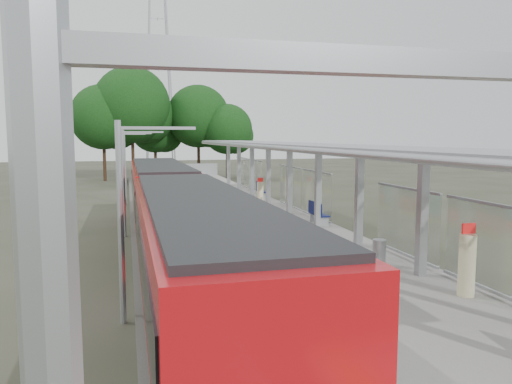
# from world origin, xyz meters

# --- Properties ---
(trackbed) EXTENTS (3.00, 70.00, 0.24)m
(trackbed) POSITION_xyz_m (-4.50, 20.00, 0.12)
(trackbed) COLOR #59544C
(trackbed) RESTS_ON ground
(platform) EXTENTS (6.00, 50.00, 1.00)m
(platform) POSITION_xyz_m (0.00, 20.00, 0.50)
(platform) COLOR gray
(platform) RESTS_ON ground
(tactile_strip) EXTENTS (0.60, 50.00, 0.02)m
(tactile_strip) POSITION_xyz_m (-2.55, 20.00, 1.01)
(tactile_strip) COLOR yellow
(tactile_strip) RESTS_ON platform
(end_fence) EXTENTS (6.00, 0.10, 1.20)m
(end_fence) POSITION_xyz_m (0.00, 44.95, 1.60)
(end_fence) COLOR #9EA0A5
(end_fence) RESTS_ON platform
(train) EXTENTS (2.74, 27.60, 3.62)m
(train) POSITION_xyz_m (-4.50, 12.23, 2.05)
(train) COLOR black
(train) RESTS_ON ground
(canopy) EXTENTS (3.27, 38.00, 3.66)m
(canopy) POSITION_xyz_m (1.61, 16.19, 4.20)
(canopy) COLOR #9EA0A5
(canopy) RESTS_ON platform
(pylon) EXTENTS (8.00, 4.00, 38.00)m
(pylon) POSITION_xyz_m (-1.00, 73.00, 19.00)
(pylon) COLOR #9EA0A5
(pylon) RESTS_ON ground
(tree_cluster) EXTENTS (20.57, 11.30, 12.84)m
(tree_cluster) POSITION_xyz_m (-2.80, 52.99, 7.38)
(tree_cluster) COLOR #382316
(tree_cluster) RESTS_ON ground
(catenary_masts) EXTENTS (2.08, 48.16, 5.40)m
(catenary_masts) POSITION_xyz_m (-6.22, 19.00, 2.91)
(catenary_masts) COLOR #9EA0A5
(catenary_masts) RESTS_ON ground
(bench_mid) EXTENTS (0.48, 1.52, 1.04)m
(bench_mid) POSITION_xyz_m (2.22, 14.62, 1.55)
(bench_mid) COLOR #0F154B
(bench_mid) RESTS_ON platform
(bench_far) EXTENTS (0.53, 1.59, 1.08)m
(bench_far) POSITION_xyz_m (2.17, 24.33, 1.57)
(bench_far) COLOR #0F154B
(bench_far) RESTS_ON platform
(info_pillar_near) EXTENTS (0.42, 0.42, 1.85)m
(info_pillar_near) POSITION_xyz_m (2.06, 4.08, 1.80)
(info_pillar_near) COLOR beige
(info_pillar_near) RESTS_ON platform
(info_pillar_far) EXTENTS (0.37, 0.37, 1.64)m
(info_pillar_far) POSITION_xyz_m (1.22, 20.93, 1.71)
(info_pillar_far) COLOR beige
(info_pillar_far) RESTS_ON platform
(litter_bin) EXTENTS (0.46, 0.46, 0.83)m
(litter_bin) POSITION_xyz_m (1.36, 7.25, 1.41)
(litter_bin) COLOR #9EA0A5
(litter_bin) RESTS_ON platform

